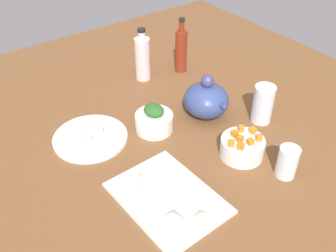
% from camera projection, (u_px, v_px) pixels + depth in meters
% --- Properties ---
extents(tabletop, '(1.90, 1.90, 0.03)m').
position_uv_depth(tabletop, '(168.00, 141.00, 1.32)').
color(tabletop, brown).
rests_on(tabletop, ground).
extents(cutting_board, '(0.33, 0.25, 0.01)m').
position_uv_depth(cutting_board, '(168.00, 198.00, 1.09)').
color(cutting_board, white).
rests_on(cutting_board, tabletop).
extents(plate_tofu, '(0.25, 0.25, 0.01)m').
position_uv_depth(plate_tofu, '(90.00, 138.00, 1.30)').
color(plate_tofu, white).
rests_on(plate_tofu, tabletop).
extents(bowl_greens, '(0.13, 0.13, 0.06)m').
position_uv_depth(bowl_greens, '(154.00, 122.00, 1.33)').
color(bowl_greens, white).
rests_on(bowl_greens, tabletop).
extents(bowl_carrots, '(0.14, 0.14, 0.06)m').
position_uv_depth(bowl_carrots, '(242.00, 148.00, 1.22)').
color(bowl_carrots, white).
rests_on(bowl_carrots, tabletop).
extents(teapot, '(0.18, 0.16, 0.16)m').
position_uv_depth(teapot, '(206.00, 100.00, 1.38)').
color(teapot, '#364680').
rests_on(teapot, tabletop).
extents(bottle_0, '(0.05, 0.05, 0.23)m').
position_uv_depth(bottle_0, '(181.00, 50.00, 1.62)').
color(bottle_0, maroon).
rests_on(bottle_0, tabletop).
extents(bottle_1, '(0.06, 0.06, 0.22)m').
position_uv_depth(bottle_1, '(143.00, 58.00, 1.57)').
color(bottle_1, silver).
rests_on(bottle_1, tabletop).
extents(drinking_glass_0, '(0.06, 0.06, 0.10)m').
position_uv_depth(drinking_glass_0, '(287.00, 162.00, 1.14)').
color(drinking_glass_0, white).
rests_on(drinking_glass_0, tabletop).
extents(drinking_glass_1, '(0.07, 0.07, 0.14)m').
position_uv_depth(drinking_glass_1, '(263.00, 104.00, 1.35)').
color(drinking_glass_1, white).
rests_on(drinking_glass_1, tabletop).
extents(carrot_cube_0, '(0.02, 0.02, 0.02)m').
position_uv_depth(carrot_cube_0, '(235.00, 133.00, 1.21)').
color(carrot_cube_0, orange).
rests_on(carrot_cube_0, bowl_carrots).
extents(carrot_cube_1, '(0.03, 0.03, 0.02)m').
position_uv_depth(carrot_cube_1, '(231.00, 143.00, 1.18)').
color(carrot_cube_1, orange).
rests_on(carrot_cube_1, bowl_carrots).
extents(carrot_cube_2, '(0.02, 0.02, 0.02)m').
position_uv_depth(carrot_cube_2, '(250.00, 142.00, 1.18)').
color(carrot_cube_2, orange).
rests_on(carrot_cube_2, bowl_carrots).
extents(carrot_cube_3, '(0.02, 0.02, 0.02)m').
position_uv_depth(carrot_cube_3, '(253.00, 130.00, 1.23)').
color(carrot_cube_3, orange).
rests_on(carrot_cube_3, bowl_carrots).
extents(carrot_cube_4, '(0.02, 0.02, 0.02)m').
position_uv_depth(carrot_cube_4, '(240.00, 139.00, 1.19)').
color(carrot_cube_4, orange).
rests_on(carrot_cube_4, bowl_carrots).
extents(carrot_cube_5, '(0.03, 0.03, 0.02)m').
position_uv_depth(carrot_cube_5, '(259.00, 138.00, 1.20)').
color(carrot_cube_5, orange).
rests_on(carrot_cube_5, bowl_carrots).
extents(carrot_cube_6, '(0.02, 0.02, 0.02)m').
position_uv_depth(carrot_cube_6, '(241.00, 146.00, 1.17)').
color(carrot_cube_6, orange).
rests_on(carrot_cube_6, bowl_carrots).
extents(carrot_cube_7, '(0.02, 0.02, 0.02)m').
position_uv_depth(carrot_cube_7, '(241.00, 129.00, 1.23)').
color(carrot_cube_7, orange).
rests_on(carrot_cube_7, bowl_carrots).
extents(chopped_greens_mound, '(0.09, 0.08, 0.04)m').
position_uv_depth(chopped_greens_mound, '(154.00, 110.00, 1.30)').
color(chopped_greens_mound, '#2C6027').
rests_on(chopped_greens_mound, bowl_greens).
extents(tofu_cube_0, '(0.03, 0.03, 0.02)m').
position_uv_depth(tofu_cube_0, '(100.00, 130.00, 1.30)').
color(tofu_cube_0, white).
rests_on(tofu_cube_0, plate_tofu).
extents(tofu_cube_1, '(0.03, 0.03, 0.02)m').
position_uv_depth(tofu_cube_1, '(88.00, 139.00, 1.27)').
color(tofu_cube_1, white).
rests_on(tofu_cube_1, plate_tofu).
extents(tofu_cube_2, '(0.03, 0.03, 0.02)m').
position_uv_depth(tofu_cube_2, '(79.00, 130.00, 1.31)').
color(tofu_cube_2, white).
rests_on(tofu_cube_2, plate_tofu).
extents(tofu_cube_3, '(0.03, 0.03, 0.02)m').
position_uv_depth(tofu_cube_3, '(102.00, 138.00, 1.27)').
color(tofu_cube_3, white).
rests_on(tofu_cube_3, plate_tofu).
extents(tofu_cube_4, '(0.02, 0.02, 0.02)m').
position_uv_depth(tofu_cube_4, '(75.00, 139.00, 1.27)').
color(tofu_cube_4, white).
rests_on(tofu_cube_4, plate_tofu).
extents(tofu_cube_5, '(0.03, 0.03, 0.02)m').
position_uv_depth(tofu_cube_5, '(89.00, 124.00, 1.33)').
color(tofu_cube_5, white).
rests_on(tofu_cube_5, plate_tofu).
extents(dumpling_0, '(0.08, 0.08, 0.03)m').
position_uv_depth(dumpling_0, '(173.00, 216.00, 1.01)').
color(dumpling_0, beige).
rests_on(dumpling_0, cutting_board).
extents(dumpling_1, '(0.05, 0.05, 0.02)m').
position_uv_depth(dumpling_1, '(144.00, 175.00, 1.14)').
color(dumpling_1, beige).
rests_on(dumpling_1, cutting_board).
extents(dumpling_2, '(0.06, 0.06, 0.02)m').
position_uv_depth(dumpling_2, '(202.00, 215.00, 1.02)').
color(dumpling_2, beige).
rests_on(dumpling_2, cutting_board).
extents(dumpling_3, '(0.06, 0.06, 0.03)m').
position_uv_depth(dumpling_3, '(166.00, 190.00, 1.09)').
color(dumpling_3, beige).
rests_on(dumpling_3, cutting_board).
extents(dumpling_4, '(0.07, 0.07, 0.03)m').
position_uv_depth(dumpling_4, '(141.00, 192.00, 1.08)').
color(dumpling_4, beige).
rests_on(dumpling_4, cutting_board).
extents(dumpling_5, '(0.07, 0.07, 0.03)m').
position_uv_depth(dumpling_5, '(166.00, 169.00, 1.15)').
color(dumpling_5, beige).
rests_on(dumpling_5, cutting_board).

